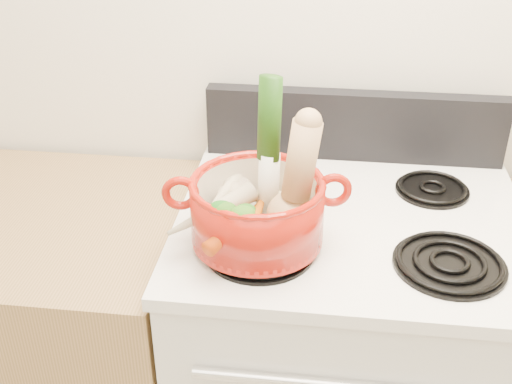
# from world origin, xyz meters

# --- Properties ---
(wall_back) EXTENTS (3.50, 0.02, 2.60)m
(wall_back) POSITION_xyz_m (0.00, 1.75, 1.30)
(wall_back) COLOR white
(wall_back) RESTS_ON floor
(stove_body) EXTENTS (0.76, 0.65, 0.92)m
(stove_body) POSITION_xyz_m (0.00, 1.40, 0.46)
(stove_body) COLOR silver
(stove_body) RESTS_ON floor
(cooktop) EXTENTS (0.78, 0.67, 0.03)m
(cooktop) POSITION_xyz_m (0.00, 1.40, 0.93)
(cooktop) COLOR white
(cooktop) RESTS_ON stove_body
(control_backsplash) EXTENTS (0.76, 0.05, 0.18)m
(control_backsplash) POSITION_xyz_m (0.00, 1.70, 1.04)
(control_backsplash) COLOR black
(control_backsplash) RESTS_ON cooktop
(burner_front_left) EXTENTS (0.22, 0.22, 0.02)m
(burner_front_left) POSITION_xyz_m (-0.19, 1.24, 0.96)
(burner_front_left) COLOR black
(burner_front_left) RESTS_ON cooktop
(burner_front_right) EXTENTS (0.22, 0.22, 0.02)m
(burner_front_right) POSITION_xyz_m (0.19, 1.24, 0.96)
(burner_front_right) COLOR black
(burner_front_right) RESTS_ON cooktop
(burner_back_left) EXTENTS (0.17, 0.17, 0.02)m
(burner_back_left) POSITION_xyz_m (-0.19, 1.54, 0.96)
(burner_back_left) COLOR black
(burner_back_left) RESTS_ON cooktop
(burner_back_right) EXTENTS (0.17, 0.17, 0.02)m
(burner_back_right) POSITION_xyz_m (0.19, 1.54, 0.96)
(burner_back_right) COLOR black
(burner_back_right) RESTS_ON cooktop
(dutch_oven) EXTENTS (0.31, 0.31, 0.13)m
(dutch_oven) POSITION_xyz_m (-0.20, 1.27, 1.03)
(dutch_oven) COLOR #A01509
(dutch_oven) RESTS_ON burner_front_left
(pot_handle_left) EXTENTS (0.08, 0.03, 0.08)m
(pot_handle_left) POSITION_xyz_m (-0.35, 1.24, 1.08)
(pot_handle_left) COLOR #A01509
(pot_handle_left) RESTS_ON dutch_oven
(pot_handle_right) EXTENTS (0.08, 0.03, 0.08)m
(pot_handle_right) POSITION_xyz_m (-0.05, 1.29, 1.08)
(pot_handle_right) COLOR #A01509
(pot_handle_right) RESTS_ON dutch_oven
(squash) EXTENTS (0.15, 0.13, 0.26)m
(squash) POSITION_xyz_m (-0.13, 1.26, 1.12)
(squash) COLOR tan
(squash) RESTS_ON dutch_oven
(leek) EXTENTS (0.07, 0.08, 0.32)m
(leek) POSITION_xyz_m (-0.18, 1.32, 1.15)
(leek) COLOR white
(leek) RESTS_ON dutch_oven
(ginger) EXTENTS (0.09, 0.08, 0.04)m
(ginger) POSITION_xyz_m (-0.18, 1.34, 1.02)
(ginger) COLOR tan
(ginger) RESTS_ON dutch_oven
(parsnip_0) EXTENTS (0.09, 0.25, 0.07)m
(parsnip_0) POSITION_xyz_m (-0.27, 1.30, 1.02)
(parsnip_0) COLOR #F0E5C4
(parsnip_0) RESTS_ON dutch_oven
(parsnip_1) EXTENTS (0.11, 0.19, 0.06)m
(parsnip_1) POSITION_xyz_m (-0.27, 1.29, 1.02)
(parsnip_1) COLOR beige
(parsnip_1) RESTS_ON dutch_oven
(parsnip_2) EXTENTS (0.13, 0.18, 0.06)m
(parsnip_2) POSITION_xyz_m (-0.22, 1.29, 1.03)
(parsnip_2) COLOR beige
(parsnip_2) RESTS_ON dutch_oven
(parsnip_3) EXTENTS (0.18, 0.17, 0.06)m
(parsnip_3) POSITION_xyz_m (-0.29, 1.25, 1.04)
(parsnip_3) COLOR beige
(parsnip_3) RESTS_ON dutch_oven
(parsnip_4) EXTENTS (0.11, 0.22, 0.06)m
(parsnip_4) POSITION_xyz_m (-0.27, 1.34, 1.04)
(parsnip_4) COLOR beige
(parsnip_4) RESTS_ON dutch_oven
(carrot_0) EXTENTS (0.07, 0.15, 0.04)m
(carrot_0) POSITION_xyz_m (-0.23, 1.23, 1.01)
(carrot_0) COLOR #D1630A
(carrot_0) RESTS_ON dutch_oven
(carrot_1) EXTENTS (0.08, 0.17, 0.05)m
(carrot_1) POSITION_xyz_m (-0.22, 1.23, 1.02)
(carrot_1) COLOR #BC4309
(carrot_1) RESTS_ON dutch_oven
(carrot_2) EXTENTS (0.06, 0.19, 0.05)m
(carrot_2) POSITION_xyz_m (-0.20, 1.24, 1.03)
(carrot_2) COLOR #D1640A
(carrot_2) RESTS_ON dutch_oven
(carrot_3) EXTENTS (0.10, 0.15, 0.04)m
(carrot_3) POSITION_xyz_m (-0.24, 1.19, 1.03)
(carrot_3) COLOR #DA4F0A
(carrot_3) RESTS_ON dutch_oven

